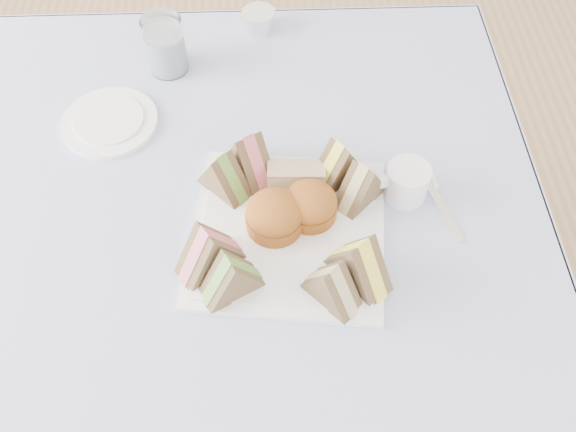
{
  "coord_description": "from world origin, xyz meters",
  "views": [
    {
      "loc": [
        0.06,
        -0.58,
        1.55
      ],
      "look_at": [
        0.08,
        -0.06,
        0.8
      ],
      "focal_mm": 38.0,
      "sensor_mm": 36.0,
      "label": 1
    }
  ],
  "objects_px": {
    "serving_plate": "(288,232)",
    "water_glass": "(165,45)",
    "table": "(248,309)",
    "creamer_jug": "(407,182)"
  },
  "relations": [
    {
      "from": "table",
      "to": "creamer_jug",
      "type": "relative_size",
      "value": 12.71
    },
    {
      "from": "serving_plate",
      "to": "creamer_jug",
      "type": "relative_size",
      "value": 4.23
    },
    {
      "from": "table",
      "to": "creamer_jug",
      "type": "bearing_deg",
      "value": 3.16
    },
    {
      "from": "serving_plate",
      "to": "table",
      "type": "bearing_deg",
      "value": 152.78
    },
    {
      "from": "water_glass",
      "to": "creamer_jug",
      "type": "bearing_deg",
      "value": -38.12
    },
    {
      "from": "water_glass",
      "to": "creamer_jug",
      "type": "distance_m",
      "value": 0.52
    },
    {
      "from": "serving_plate",
      "to": "water_glass",
      "type": "height_order",
      "value": "water_glass"
    },
    {
      "from": "serving_plate",
      "to": "creamer_jug",
      "type": "height_order",
      "value": "creamer_jug"
    },
    {
      "from": "table",
      "to": "serving_plate",
      "type": "relative_size",
      "value": 3.0
    },
    {
      "from": "serving_plate",
      "to": "water_glass",
      "type": "distance_m",
      "value": 0.45
    }
  ]
}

